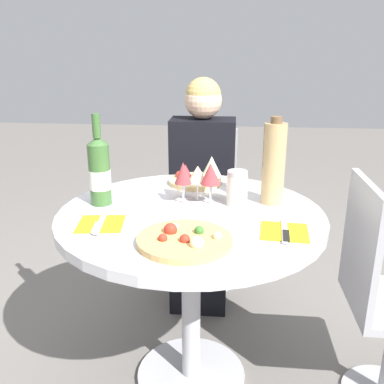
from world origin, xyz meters
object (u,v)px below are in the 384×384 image
(chair_empty_side, at_px, (384,302))
(wine_bottle, at_px, (100,171))
(pizza_large, at_px, (185,240))
(tall_carafe, at_px, (274,163))
(seated_diner, at_px, (201,202))
(dining_table, at_px, (191,244))
(chair_behind_diner, at_px, (203,211))

(chair_empty_side, height_order, wine_bottle, wine_bottle)
(pizza_large, height_order, tall_carafe, tall_carafe)
(seated_diner, height_order, tall_carafe, seated_diner)
(seated_diner, distance_m, wine_bottle, 0.78)
(chair_empty_side, relative_size, tall_carafe, 2.67)
(chair_empty_side, bearing_deg, wine_bottle, -94.66)
(dining_table, xyz_separation_m, seated_diner, (-0.01, 0.67, -0.08))
(dining_table, xyz_separation_m, wine_bottle, (-0.34, 0.05, 0.26))
(wine_bottle, distance_m, tall_carafe, 0.65)
(seated_diner, bearing_deg, chair_empty_side, 135.28)
(seated_diner, height_order, wine_bottle, seated_diner)
(chair_behind_diner, bearing_deg, pizza_large, 90.88)
(pizza_large, xyz_separation_m, wine_bottle, (-0.35, 0.32, 0.11))
(chair_behind_diner, height_order, pizza_large, chair_behind_diner)
(seated_diner, height_order, chair_empty_side, seated_diner)
(chair_behind_diner, xyz_separation_m, chair_empty_side, (0.71, -0.84, 0.00))
(chair_behind_diner, distance_m, pizza_large, 1.12)
(tall_carafe, bearing_deg, seated_diner, 119.06)
(chair_empty_side, height_order, pizza_large, chair_empty_side)
(seated_diner, xyz_separation_m, chair_empty_side, (0.71, -0.71, -0.10))
(chair_empty_side, height_order, tall_carafe, tall_carafe)
(dining_table, relative_size, pizza_large, 3.33)
(seated_diner, relative_size, chair_empty_side, 1.33)
(dining_table, distance_m, chair_empty_side, 0.73)
(dining_table, xyz_separation_m, chair_behind_diner, (-0.01, 0.81, -0.18))
(tall_carafe, bearing_deg, chair_empty_side, -20.92)
(chair_empty_side, bearing_deg, dining_table, -92.86)
(seated_diner, bearing_deg, chair_behind_diner, -90.00)
(chair_empty_side, distance_m, tall_carafe, 0.64)
(pizza_large, bearing_deg, wine_bottle, 137.97)
(chair_behind_diner, bearing_deg, seated_diner, 90.00)
(tall_carafe, bearing_deg, dining_table, -157.84)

